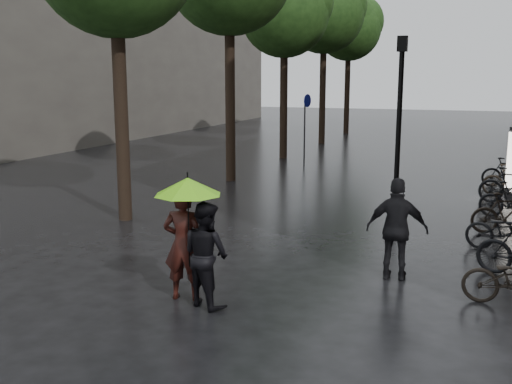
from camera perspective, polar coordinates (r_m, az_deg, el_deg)
The scene contains 8 objects.
bg_building at distance 42.19m, azimuth -17.72°, elevation 15.32°, with size 16.00×30.00×14.00m, color #47423D.
person_burgundy at distance 9.31m, azimuth -6.89°, elevation -4.96°, with size 0.64×0.42×1.76m, color black.
person_black at distance 9.04m, azimuth -4.78°, elevation -5.90°, with size 0.78×0.61×1.61m, color black.
lime_umbrella at distance 8.92m, azimuth -6.52°, elevation 0.54°, with size 1.03×1.03×1.52m.
pedestrian_walking at distance 10.42m, azimuth 13.29°, elevation -3.47°, with size 1.03×0.43×1.76m, color black.
parked_bicycles at distance 14.86m, azimuth 23.21°, elevation -1.42°, with size 1.95×11.27×1.02m.
lamp_post at distance 14.57m, azimuth 13.50°, elevation 7.56°, with size 0.22×0.22×4.34m.
cycle_sign at distance 23.44m, azimuth 4.77°, elevation 7.00°, with size 0.15×0.50×2.75m.
Camera 1 is at (3.93, -5.09, 3.42)m, focal length 42.00 mm.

